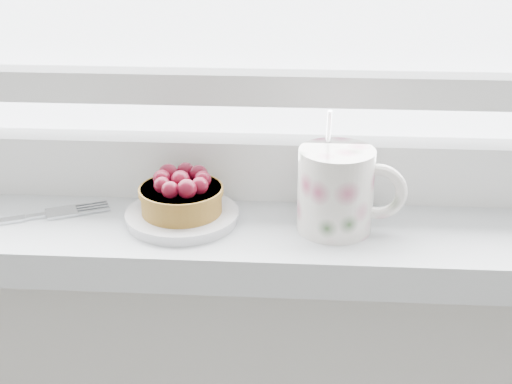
# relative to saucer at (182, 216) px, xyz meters

# --- Properties ---
(saucer) EXTENTS (0.12, 0.12, 0.01)m
(saucer) POSITION_rel_saucer_xyz_m (0.00, 0.00, 0.00)
(saucer) COLOR silver
(saucer) RESTS_ON windowsill
(raspberry_tart) EXTENTS (0.09, 0.09, 0.05)m
(raspberry_tart) POSITION_rel_saucer_xyz_m (0.00, 0.00, 0.03)
(raspberry_tart) COLOR brown
(raspberry_tart) RESTS_ON saucer
(floral_mug) EXTENTS (0.12, 0.09, 0.13)m
(floral_mug) POSITION_rel_saucer_xyz_m (0.17, -0.01, 0.04)
(floral_mug) COLOR silver
(floral_mug) RESTS_ON windowsill
(fork) EXTENTS (0.21, 0.11, 0.00)m
(fork) POSITION_rel_saucer_xyz_m (-0.19, -0.01, -0.00)
(fork) COLOR silver
(fork) RESTS_ON windowsill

